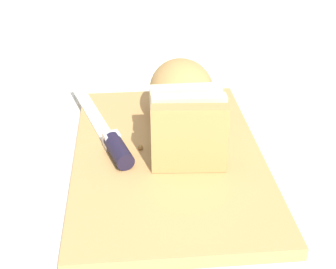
# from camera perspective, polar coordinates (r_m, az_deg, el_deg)

# --- Properties ---
(ground_plane) EXTENTS (3.00, 3.00, 0.00)m
(ground_plane) POSITION_cam_1_polar(r_m,az_deg,el_deg) (0.70, -0.00, -3.41)
(ground_plane) COLOR silver
(cutting_board) EXTENTS (0.44, 0.29, 0.02)m
(cutting_board) POSITION_cam_1_polar(r_m,az_deg,el_deg) (0.70, -0.00, -2.78)
(cutting_board) COLOR tan
(cutting_board) RESTS_ON ground_plane
(bread_loaf) EXTENTS (0.25, 0.11, 0.10)m
(bread_loaf) POSITION_cam_1_polar(r_m,az_deg,el_deg) (0.74, 1.87, 4.20)
(bread_loaf) COLOR tan
(bread_loaf) RESTS_ON cutting_board
(bread_knife) EXTENTS (0.29, 0.12, 0.03)m
(bread_knife) POSITION_cam_1_polar(r_m,az_deg,el_deg) (0.71, -6.94, -0.67)
(bread_knife) COLOR silver
(bread_knife) RESTS_ON cutting_board
(crumb_near_knife) EXTENTS (0.01, 0.01, 0.01)m
(crumb_near_knife) POSITION_cam_1_polar(r_m,az_deg,el_deg) (0.74, 4.92, 0.41)
(crumb_near_knife) COLOR tan
(crumb_near_knife) RESTS_ON cutting_board
(crumb_near_loaf) EXTENTS (0.01, 0.01, 0.01)m
(crumb_near_loaf) POSITION_cam_1_polar(r_m,az_deg,el_deg) (0.70, -3.39, -1.56)
(crumb_near_loaf) COLOR tan
(crumb_near_loaf) RESTS_ON cutting_board
(crumb_stray_left) EXTENTS (0.01, 0.01, 0.01)m
(crumb_stray_left) POSITION_cam_1_polar(r_m,az_deg,el_deg) (0.68, 0.86, -2.60)
(crumb_stray_left) COLOR tan
(crumb_stray_left) RESTS_ON cutting_board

